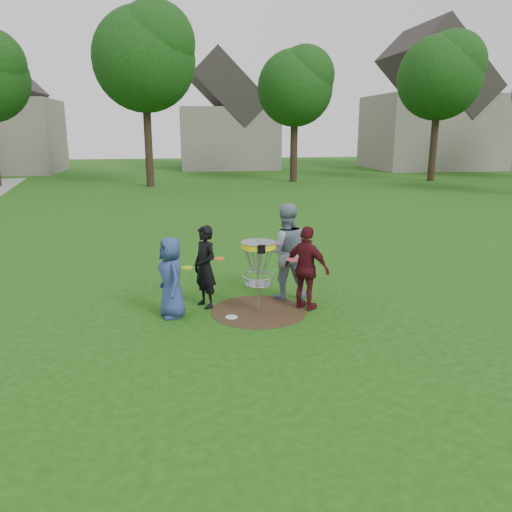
{
  "coord_description": "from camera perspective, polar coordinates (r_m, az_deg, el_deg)",
  "views": [
    {
      "loc": [
        -1.42,
        -8.74,
        3.35
      ],
      "look_at": [
        0.0,
        0.3,
        1.0
      ],
      "focal_mm": 35.0,
      "sensor_mm": 36.0,
      "label": 1
    }
  ],
  "objects": [
    {
      "name": "tree_row",
      "position": [
        29.61,
        -5.6,
        19.88
      ],
      "size": [
        51.2,
        17.42,
        9.9
      ],
      "color": "#38281C",
      "rests_on": "ground"
    },
    {
      "name": "player_maroon",
      "position": [
        9.39,
        5.82,
        -1.43
      ],
      "size": [
        0.93,
        0.95,
        1.6
      ],
      "primitive_type": "imported",
      "rotation": [
        0.0,
        0.0,
        2.33
      ],
      "color": "#4F121A",
      "rests_on": "ground"
    },
    {
      "name": "disc_on_grass",
      "position": [
        9.16,
        -2.82,
        -7.01
      ],
      "size": [
        0.22,
        0.22,
        0.02
      ],
      "primitive_type": "cylinder",
      "color": "silver",
      "rests_on": "ground"
    },
    {
      "name": "house_row",
      "position": [
        42.27,
        -0.5,
        15.48
      ],
      "size": [
        44.5,
        10.65,
        11.62
      ],
      "color": "gray",
      "rests_on": "ground"
    },
    {
      "name": "disc_golf_basket",
      "position": [
        9.16,
        0.29,
        -0.35
      ],
      "size": [
        0.66,
        0.67,
        1.38
      ],
      "color": "#9EA0A5",
      "rests_on": "ground"
    },
    {
      "name": "ground",
      "position": [
        9.47,
        0.28,
        -6.32
      ],
      "size": [
        100.0,
        100.0,
        0.0
      ],
      "primitive_type": "plane",
      "color": "#19470F",
      "rests_on": "ground"
    },
    {
      "name": "player_black",
      "position": [
        9.53,
        -5.84,
        -1.24
      ],
      "size": [
        0.63,
        0.69,
        1.59
      ],
      "primitive_type": "imported",
      "rotation": [
        0.0,
        0.0,
        -1.02
      ],
      "color": "black",
      "rests_on": "ground"
    },
    {
      "name": "player_grey",
      "position": [
        9.98,
        3.37,
        0.55
      ],
      "size": [
        0.95,
        0.74,
        1.93
      ],
      "primitive_type": "imported",
      "rotation": [
        0.0,
        0.0,
        3.13
      ],
      "color": "gray",
      "rests_on": "ground"
    },
    {
      "name": "player_blue",
      "position": [
        9.13,
        -9.65,
        -2.42
      ],
      "size": [
        0.67,
        0.83,
        1.48
      ],
      "primitive_type": "imported",
      "rotation": [
        0.0,
        0.0,
        -1.27
      ],
      "color": "navy",
      "rests_on": "ground"
    },
    {
      "name": "held_discs",
      "position": [
        9.32,
        -1.3,
        -0.12
      ],
      "size": [
        2.17,
        0.74,
        0.29
      ],
      "color": "#A3D417",
      "rests_on": "ground"
    },
    {
      "name": "dirt_patch",
      "position": [
        9.47,
        0.28,
        -6.3
      ],
      "size": [
        1.8,
        1.8,
        0.01
      ],
      "primitive_type": "cylinder",
      "color": "#47331E",
      "rests_on": "ground"
    }
  ]
}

